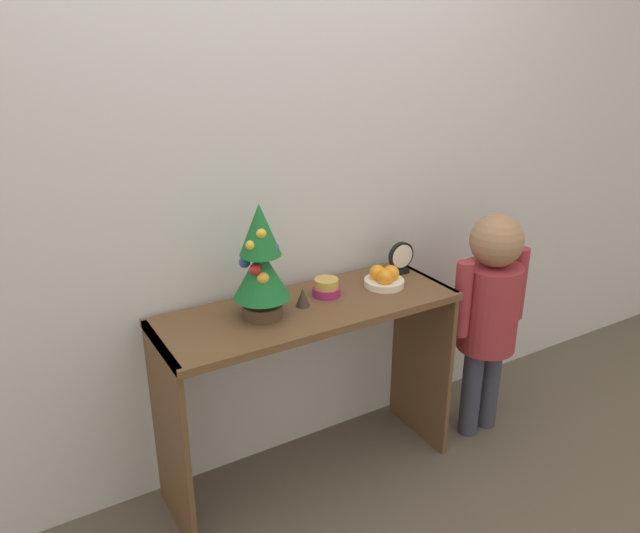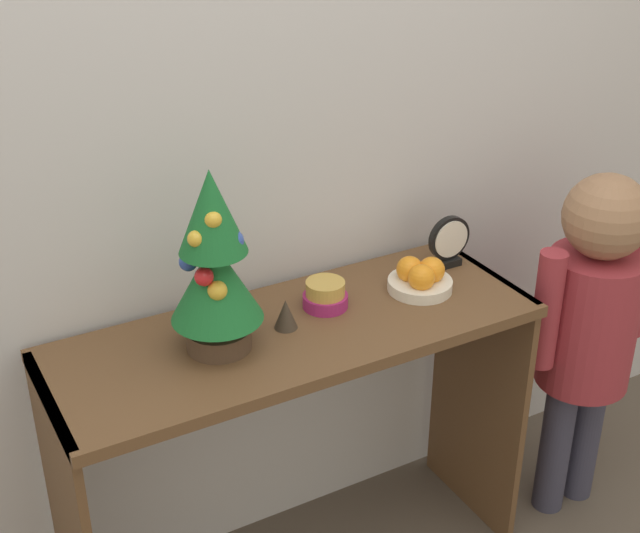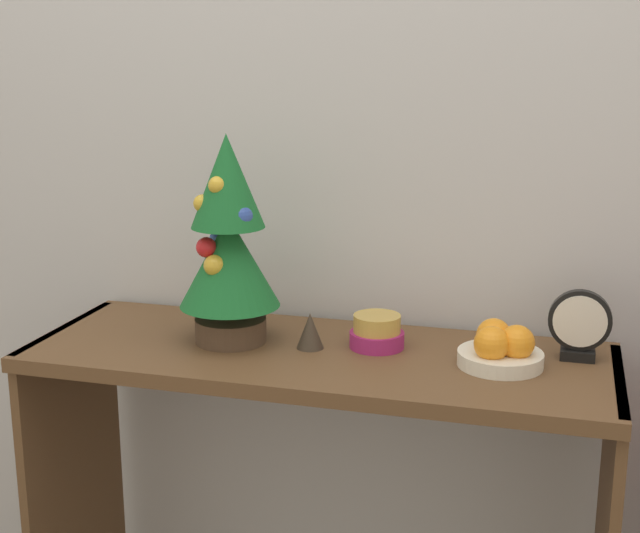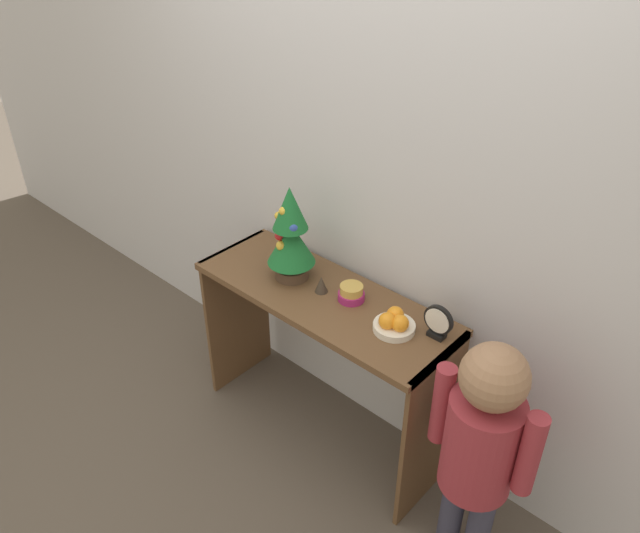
{
  "view_description": "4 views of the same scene",
  "coord_description": "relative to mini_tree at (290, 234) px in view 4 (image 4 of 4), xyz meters",
  "views": [
    {
      "loc": [
        -1.06,
        -1.66,
        1.8
      ],
      "look_at": [
        0.06,
        0.23,
        0.94
      ],
      "focal_mm": 35.0,
      "sensor_mm": 36.0,
      "label": 1
    },
    {
      "loc": [
        -0.82,
        -1.38,
        1.88
      ],
      "look_at": [
        0.06,
        0.21,
        0.94
      ],
      "focal_mm": 50.0,
      "sensor_mm": 36.0,
      "label": 2
    },
    {
      "loc": [
        0.46,
        -1.42,
        1.38
      ],
      "look_at": [
        0.01,
        0.18,
        0.97
      ],
      "focal_mm": 50.0,
      "sensor_mm": 36.0,
      "label": 3
    },
    {
      "loc": [
        1.41,
        -1.36,
        2.31
      ],
      "look_at": [
        0.0,
        0.19,
        0.94
      ],
      "focal_mm": 35.0,
      "sensor_mm": 36.0,
      "label": 4
    }
  ],
  "objects": [
    {
      "name": "singing_bowl",
      "position": [
        0.3,
        0.04,
        -0.18
      ],
      "size": [
        0.11,
        0.11,
        0.07
      ],
      "color": "#9E2366",
      "rests_on": "console_table"
    },
    {
      "name": "ground_plane",
      "position": [
        0.19,
        -0.22,
        -1.0
      ],
      "size": [
        12.0,
        12.0,
        0.0
      ],
      "primitive_type": "plane",
      "color": "brown"
    },
    {
      "name": "console_table",
      "position": [
        0.19,
        -0.01,
        -0.4
      ],
      "size": [
        1.18,
        0.43,
        0.79
      ],
      "color": "brown",
      "rests_on": "ground_plane"
    },
    {
      "name": "child_figure",
      "position": [
        1.03,
        -0.13,
        -0.35
      ],
      "size": [
        0.4,
        0.26,
        1.06
      ],
      "color": "#38384C",
      "rests_on": "ground_plane"
    },
    {
      "name": "mini_tree",
      "position": [
        0.0,
        0.0,
        0.0
      ],
      "size": [
        0.21,
        0.21,
        0.43
      ],
      "color": "#4C3828",
      "rests_on": "console_table"
    },
    {
      "name": "back_wall",
      "position": [
        0.19,
        0.25,
        0.25
      ],
      "size": [
        7.0,
        0.05,
        2.5
      ],
      "primitive_type": "cube",
      "color": "silver",
      "rests_on": "ground_plane"
    },
    {
      "name": "figurine",
      "position": [
        0.17,
        0.0,
        -0.18
      ],
      "size": [
        0.06,
        0.06,
        0.07
      ],
      "color": "#382D23",
      "rests_on": "console_table"
    },
    {
      "name": "fruit_bowl",
      "position": [
        0.55,
        0.0,
        -0.18
      ],
      "size": [
        0.16,
        0.16,
        0.09
      ],
      "color": "silver",
      "rests_on": "console_table"
    },
    {
      "name": "desk_clock",
      "position": [
        0.69,
        0.08,
        -0.14
      ],
      "size": [
        0.12,
        0.04,
        0.14
      ],
      "color": "black",
      "rests_on": "console_table"
    }
  ]
}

